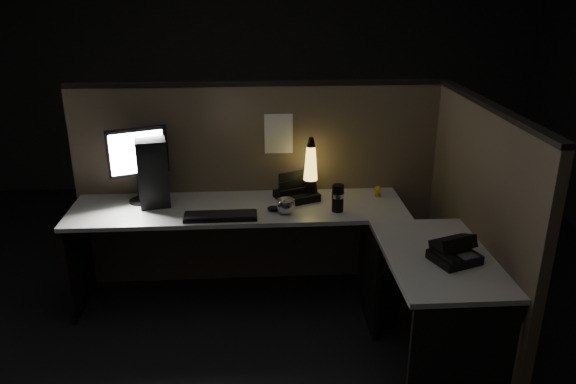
{
  "coord_description": "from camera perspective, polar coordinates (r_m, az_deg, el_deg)",
  "views": [
    {
      "loc": [
        -0.04,
        -2.99,
        2.2
      ],
      "look_at": [
        0.18,
        0.35,
        0.92
      ],
      "focal_mm": 35.0,
      "sensor_mm": 36.0,
      "label": 1
    }
  ],
  "objects": [
    {
      "name": "desk",
      "position": [
        3.63,
        0.15,
        -5.61
      ],
      "size": [
        2.6,
        1.6,
        0.73
      ],
      "color": "#BBBAB1",
      "rests_on": "ground"
    },
    {
      "name": "floor",
      "position": [
        3.71,
        -2.46,
        -15.48
      ],
      "size": [
        6.0,
        6.0,
        0.0
      ],
      "primitive_type": "plane",
      "color": "black",
      "rests_on": "ground"
    },
    {
      "name": "organizer",
      "position": [
        3.99,
        0.87,
        -0.06
      ],
      "size": [
        0.34,
        0.32,
        0.2
      ],
      "rotation": [
        0.0,
        0.0,
        0.39
      ],
      "color": "black",
      "rests_on": "desk"
    },
    {
      "name": "partition_back",
      "position": [
        4.18,
        -2.93,
        0.56
      ],
      "size": [
        2.66,
        0.06,
        1.5
      ],
      "primitive_type": "cube",
      "color": "brown",
      "rests_on": "ground"
    },
    {
      "name": "desk_phone",
      "position": [
        3.26,
        16.45,
        -5.8
      ],
      "size": [
        0.29,
        0.29,
        0.14
      ],
      "rotation": [
        0.0,
        0.0,
        0.36
      ],
      "color": "black",
      "rests_on": "desk"
    },
    {
      "name": "partition_right",
      "position": [
        3.68,
        18.54,
        -3.5
      ],
      "size": [
        0.06,
        1.66,
        1.5
      ],
      "primitive_type": "cube",
      "color": "brown",
      "rests_on": "ground"
    },
    {
      "name": "pc_tower",
      "position": [
        4.05,
        -13.66,
        2.48
      ],
      "size": [
        0.28,
        0.48,
        0.47
      ],
      "primitive_type": "cube",
      "rotation": [
        0.0,
        0.0,
        0.2
      ],
      "color": "black",
      "rests_on": "desk"
    },
    {
      "name": "pinned_paper",
      "position": [
        4.03,
        -0.97,
        5.94
      ],
      "size": [
        0.2,
        0.0,
        0.29
      ],
      "primitive_type": "cube",
      "color": "white",
      "rests_on": "partition_back"
    },
    {
      "name": "mouse",
      "position": [
        3.79,
        -1.45,
        -1.68
      ],
      "size": [
        0.1,
        0.07,
        0.04
      ],
      "primitive_type": "ellipsoid",
      "rotation": [
        0.0,
        0.0,
        -0.11
      ],
      "color": "black",
      "rests_on": "desk"
    },
    {
      "name": "lava_lamp",
      "position": [
        3.95,
        2.3,
        1.9
      ],
      "size": [
        0.12,
        0.12,
        0.45
      ],
      "color": "black",
      "rests_on": "desk"
    },
    {
      "name": "steel_mug",
      "position": [
        3.73,
        -0.22,
        -1.48
      ],
      "size": [
        0.16,
        0.16,
        0.1
      ],
      "primitive_type": "imported",
      "rotation": [
        0.0,
        0.0,
        0.29
      ],
      "color": "silver",
      "rests_on": "desk"
    },
    {
      "name": "keyboard",
      "position": [
        3.71,
        -6.86,
        -2.46
      ],
      "size": [
        0.48,
        0.16,
        0.02
      ],
      "primitive_type": "cube",
      "rotation": [
        0.0,
        0.0,
        0.01
      ],
      "color": "black",
      "rests_on": "desk"
    },
    {
      "name": "monitor",
      "position": [
        3.99,
        -14.97,
        3.36
      ],
      "size": [
        0.39,
        0.2,
        0.53
      ],
      "rotation": [
        0.0,
        0.0,
        0.39
      ],
      "color": "black",
      "rests_on": "desk"
    },
    {
      "name": "figurine",
      "position": [
        4.08,
        9.12,
        0.2
      ],
      "size": [
        0.06,
        0.06,
        0.06
      ],
      "primitive_type": "sphere",
      "color": "gold",
      "rests_on": "desk"
    },
    {
      "name": "travel_mug",
      "position": [
        3.77,
        5.09,
        -0.62
      ],
      "size": [
        0.08,
        0.08,
        0.19
      ],
      "primitive_type": "cylinder",
      "color": "black",
      "rests_on": "desk"
    },
    {
      "name": "clip_lamp",
      "position": [
        4.05,
        2.15,
        1.62
      ],
      "size": [
        0.04,
        0.18,
        0.23
      ],
      "color": "white",
      "rests_on": "desk"
    },
    {
      "name": "room_shell",
      "position": [
        3.05,
        -2.93,
        9.86
      ],
      "size": [
        6.0,
        6.0,
        6.0
      ],
      "color": "silver",
      "rests_on": "ground"
    }
  ]
}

